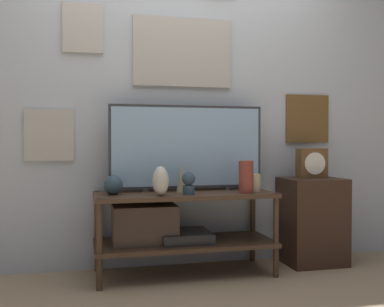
# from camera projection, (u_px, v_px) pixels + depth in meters

# --- Properties ---
(ground_plane) EXTENTS (12.00, 12.00, 0.00)m
(ground_plane) POSITION_uv_depth(u_px,v_px,m) (194.00, 287.00, 2.92)
(ground_plane) COLOR #997F60
(wall_back) EXTENTS (6.40, 0.08, 2.70)m
(wall_back) POSITION_uv_depth(u_px,v_px,m) (176.00, 89.00, 3.46)
(wall_back) COLOR #B2BCC6
(wall_back) RESTS_ON ground_plane
(media_console) EXTENTS (1.27, 0.50, 0.58)m
(media_console) POSITION_uv_depth(u_px,v_px,m) (169.00, 223.00, 3.17)
(media_console) COLOR #422D1E
(media_console) RESTS_ON ground_plane
(television) EXTENTS (1.14, 0.05, 0.63)m
(television) POSITION_uv_depth(u_px,v_px,m) (187.00, 147.00, 3.30)
(television) COLOR #333338
(television) RESTS_ON media_console
(vase_round_glass) EXTENTS (0.13, 0.13, 0.13)m
(vase_round_glass) POSITION_uv_depth(u_px,v_px,m) (113.00, 185.00, 3.05)
(vase_round_glass) COLOR #2D4251
(vase_round_glass) RESTS_ON media_console
(vase_slim_bronze) EXTENTS (0.08, 0.08, 0.21)m
(vase_slim_bronze) POSITION_uv_depth(u_px,v_px,m) (181.00, 178.00, 3.21)
(vase_slim_bronze) COLOR tan
(vase_slim_bronze) RESTS_ON media_console
(vase_tall_ceramic) EXTENTS (0.10, 0.10, 0.23)m
(vase_tall_ceramic) POSITION_uv_depth(u_px,v_px,m) (246.00, 177.00, 3.15)
(vase_tall_ceramic) COLOR brown
(vase_tall_ceramic) RESTS_ON media_console
(vase_urn_stoneware) EXTENTS (0.11, 0.12, 0.20)m
(vase_urn_stoneware) POSITION_uv_depth(u_px,v_px,m) (161.00, 181.00, 2.99)
(vase_urn_stoneware) COLOR beige
(vase_urn_stoneware) RESTS_ON media_console
(candle_jar) EXTENTS (0.10, 0.10, 0.13)m
(candle_jar) POSITION_uv_depth(u_px,v_px,m) (254.00, 183.00, 3.27)
(candle_jar) COLOR beige
(candle_jar) RESTS_ON media_console
(decorative_bust) EXTENTS (0.09, 0.09, 0.16)m
(decorative_bust) POSITION_uv_depth(u_px,v_px,m) (189.00, 182.00, 3.06)
(decorative_bust) COLOR #2D4251
(decorative_bust) RESTS_ON media_console
(side_table) EXTENTS (0.44, 0.39, 0.66)m
(side_table) POSITION_uv_depth(u_px,v_px,m) (312.00, 221.00, 3.49)
(side_table) COLOR #382319
(side_table) RESTS_ON ground_plane
(mantel_clock) EXTENTS (0.23, 0.11, 0.23)m
(mantel_clock) POSITION_uv_depth(u_px,v_px,m) (312.00, 163.00, 3.50)
(mantel_clock) COLOR brown
(mantel_clock) RESTS_ON side_table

